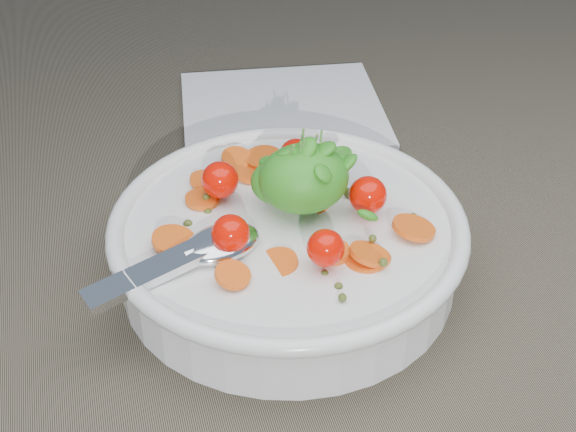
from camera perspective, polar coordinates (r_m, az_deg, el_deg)
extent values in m
plane|color=brown|center=(0.55, -3.29, -3.53)|extent=(6.00, 6.00, 0.00)
cylinder|color=white|center=(0.53, 0.00, -2.35)|extent=(0.22, 0.22, 0.04)
torus|color=white|center=(0.52, 0.00, -0.52)|extent=(0.23, 0.23, 0.01)
cylinder|color=white|center=(0.54, 0.00, -3.89)|extent=(0.11, 0.11, 0.01)
cylinder|color=brown|center=(0.53, 0.00, -2.35)|extent=(0.20, 0.20, 0.03)
cylinder|color=orange|center=(0.56, -5.71, 2.50)|extent=(0.03, 0.03, 0.01)
cylinder|color=orange|center=(0.51, -5.12, -1.30)|extent=(0.03, 0.03, 0.01)
cylinder|color=orange|center=(0.50, -8.13, -1.72)|extent=(0.04, 0.04, 0.01)
cylinder|color=orange|center=(0.56, -2.75, 2.95)|extent=(0.03, 0.03, 0.01)
cylinder|color=orange|center=(0.54, -6.11, 1.20)|extent=(0.03, 0.03, 0.00)
cylinder|color=orange|center=(0.54, 1.62, 0.70)|extent=(0.03, 0.03, 0.01)
cylinder|color=orange|center=(0.49, -0.82, -3.46)|extent=(0.04, 0.04, 0.01)
cylinder|color=orange|center=(0.47, -3.95, -4.19)|extent=(0.03, 0.03, 0.01)
cylinder|color=orange|center=(0.50, 0.76, -2.08)|extent=(0.02, 0.02, 0.01)
cylinder|color=orange|center=(0.49, 3.15, -2.62)|extent=(0.02, 0.02, 0.01)
cylinder|color=orange|center=(0.58, -1.79, 4.19)|extent=(0.03, 0.03, 0.01)
cylinder|color=orange|center=(0.51, 8.93, -0.82)|extent=(0.04, 0.04, 0.01)
cylinder|color=orange|center=(0.56, 0.13, 3.54)|extent=(0.03, 0.03, 0.01)
cylinder|color=orange|center=(0.49, 5.56, -3.07)|extent=(0.04, 0.04, 0.01)
cylinder|color=orange|center=(0.49, 5.85, -2.72)|extent=(0.03, 0.04, 0.01)
cylinder|color=orange|center=(0.57, -3.64, 4.10)|extent=(0.03, 0.03, 0.01)
sphere|color=#434F1A|center=(0.46, 3.89, -5.81)|extent=(0.01, 0.01, 0.01)
sphere|color=#434F1A|center=(0.48, 6.78, -3.30)|extent=(0.01, 0.01, 0.01)
sphere|color=#434F1A|center=(0.56, 2.40, 2.67)|extent=(0.01, 0.01, 0.01)
sphere|color=#434F1A|center=(0.47, 3.62, -5.05)|extent=(0.01, 0.01, 0.01)
sphere|color=#434F1A|center=(0.48, 2.63, -4.15)|extent=(0.01, 0.01, 0.01)
sphere|color=#434F1A|center=(0.52, -7.14, -0.61)|extent=(0.01, 0.01, 0.01)
sphere|color=#434F1A|center=(0.57, 3.68, 3.95)|extent=(0.00, 0.00, 0.00)
sphere|color=#434F1A|center=(0.50, 6.04, -1.60)|extent=(0.01, 0.01, 0.01)
sphere|color=#434F1A|center=(0.54, -5.84, 1.35)|extent=(0.00, 0.00, 0.00)
sphere|color=#434F1A|center=(0.54, 0.58, 1.98)|extent=(0.01, 0.01, 0.01)
sphere|color=#434F1A|center=(0.53, 8.88, -0.10)|extent=(0.01, 0.01, 0.01)
sphere|color=#434F1A|center=(0.53, -5.72, 0.26)|extent=(0.01, 0.01, 0.01)
sphere|color=#434F1A|center=(0.54, 4.30, 1.67)|extent=(0.01, 0.01, 0.01)
sphere|color=#434F1A|center=(0.55, 0.44, 2.08)|extent=(0.01, 0.01, 0.01)
sphere|color=#E40D00|center=(0.52, 5.70, 1.50)|extent=(0.02, 0.02, 0.02)
sphere|color=#E40D00|center=(0.56, 0.57, 4.33)|extent=(0.02, 0.02, 0.02)
sphere|color=#E40D00|center=(0.53, -4.87, 2.58)|extent=(0.02, 0.02, 0.02)
sphere|color=#E40D00|center=(0.49, -4.10, -1.25)|extent=(0.02, 0.02, 0.02)
sphere|color=#E40D00|center=(0.47, 2.69, -2.28)|extent=(0.02, 0.02, 0.02)
ellipsoid|color=green|center=(0.51, 1.13, 2.70)|extent=(0.06, 0.05, 0.04)
ellipsoid|color=green|center=(0.52, -0.81, 2.43)|extent=(0.03, 0.03, 0.03)
ellipsoid|color=green|center=(0.51, 1.03, 4.39)|extent=(0.02, 0.02, 0.01)
ellipsoid|color=green|center=(0.50, 0.31, 1.46)|extent=(0.02, 0.02, 0.01)
ellipsoid|color=green|center=(0.50, 1.13, 3.66)|extent=(0.02, 0.02, 0.01)
ellipsoid|color=green|center=(0.51, -0.13, 3.60)|extent=(0.02, 0.02, 0.01)
ellipsoid|color=green|center=(0.54, 3.73, 4.42)|extent=(0.02, 0.02, 0.01)
ellipsoid|color=green|center=(0.50, 5.69, 0.05)|extent=(0.02, 0.01, 0.02)
ellipsoid|color=green|center=(0.51, 2.45, 4.64)|extent=(0.03, 0.03, 0.02)
ellipsoid|color=green|center=(0.52, 1.87, 3.29)|extent=(0.02, 0.03, 0.02)
ellipsoid|color=green|center=(0.51, 2.06, 4.74)|extent=(0.02, 0.02, 0.01)
ellipsoid|color=green|center=(0.50, 1.99, 3.97)|extent=(0.02, 0.02, 0.02)
ellipsoid|color=green|center=(0.49, 2.51, 3.07)|extent=(0.02, 0.01, 0.02)
ellipsoid|color=green|center=(0.52, -1.26, 3.82)|extent=(0.02, 0.02, 0.01)
ellipsoid|color=green|center=(0.52, 3.97, 3.96)|extent=(0.02, 0.02, 0.01)
ellipsoid|color=green|center=(0.51, 1.25, 4.27)|extent=(0.03, 0.03, 0.02)
ellipsoid|color=green|center=(0.50, -0.04, 4.58)|extent=(0.02, 0.02, 0.01)
ellipsoid|color=green|center=(0.51, 4.13, 3.67)|extent=(0.02, 0.02, 0.02)
ellipsoid|color=green|center=(0.51, 0.17, 3.41)|extent=(0.02, 0.02, 0.01)
ellipsoid|color=green|center=(0.50, 1.21, 4.70)|extent=(0.03, 0.02, 0.02)
ellipsoid|color=green|center=(0.50, 1.48, 1.84)|extent=(0.02, 0.02, 0.02)
cylinder|color=#4C8C33|center=(0.51, 1.66, 4.19)|extent=(0.01, 0.01, 0.04)
cylinder|color=#4C8C33|center=(0.51, 2.21, 4.06)|extent=(0.01, 0.01, 0.04)
cylinder|color=#4C8C33|center=(0.50, 0.95, 3.35)|extent=(0.01, 0.01, 0.04)
cylinder|color=#4C8C33|center=(0.50, -0.23, 3.54)|extent=(0.01, 0.01, 0.04)
cylinder|color=#4C8C33|center=(0.51, 0.83, 4.31)|extent=(0.01, 0.00, 0.04)
cylinder|color=#4C8C33|center=(0.50, 0.81, 3.35)|extent=(0.00, 0.00, 0.04)
ellipsoid|color=silver|center=(0.49, -4.78, -1.95)|extent=(0.06, 0.05, 0.02)
cube|color=silver|center=(0.48, -8.95, -3.64)|extent=(0.10, 0.05, 0.01)
cylinder|color=silver|center=(0.49, -6.43, -2.52)|extent=(0.02, 0.01, 0.01)
cube|color=white|center=(0.72, -0.40, 7.57)|extent=(0.20, 0.18, 0.01)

